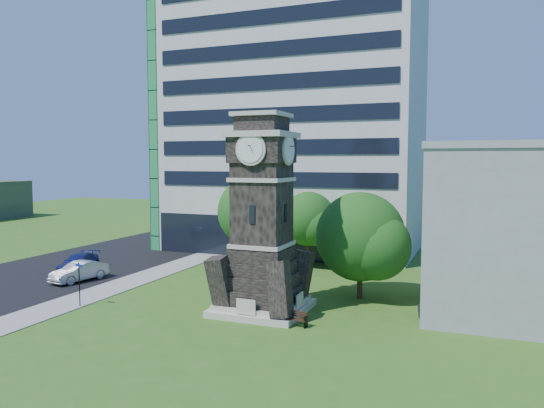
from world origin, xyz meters
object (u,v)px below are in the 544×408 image
at_px(clock_tower, 262,227).
at_px(car_street_mid, 79,271).
at_px(park_bench, 293,318).
at_px(car_east_lot, 457,311).
at_px(street_sign, 79,279).
at_px(car_street_north, 78,263).

height_order(clock_tower, car_street_mid, clock_tower).
distance_m(clock_tower, park_bench, 5.93).
relative_size(car_east_lot, street_sign, 1.55).
distance_m(car_east_lot, park_bench, 9.62).
height_order(clock_tower, park_bench, clock_tower).
relative_size(clock_tower, car_street_north, 2.48).
distance_m(car_street_mid, car_street_north, 4.01).
bearing_deg(car_street_mid, clock_tower, 3.32).
bearing_deg(park_bench, street_sign, -168.91).
relative_size(car_street_mid, car_east_lot, 1.04).
relative_size(car_street_north, car_east_lot, 1.12).
bearing_deg(clock_tower, car_street_mid, 171.93).
bearing_deg(park_bench, car_street_north, 167.18).
bearing_deg(street_sign, car_street_mid, 145.06).
height_order(car_east_lot, street_sign, street_sign).
height_order(car_street_north, park_bench, car_street_north).
bearing_deg(car_street_north, car_street_mid, -62.82).
xyz_separation_m(clock_tower, car_street_mid, (-16.42, 2.33, -4.53)).
xyz_separation_m(car_street_north, car_east_lot, (30.52, -3.12, -0.10)).
xyz_separation_m(park_bench, street_sign, (-14.03, -1.30, 1.32)).
distance_m(car_street_north, car_east_lot, 30.68).
height_order(clock_tower, car_street_north, clock_tower).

